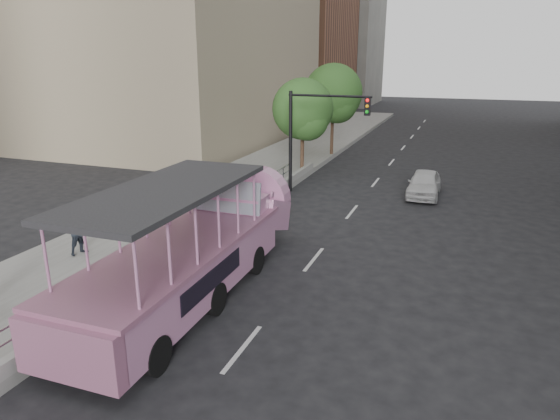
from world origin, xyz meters
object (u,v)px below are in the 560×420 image
(parking_sign, at_px, (214,205))
(street_tree_far, at_px, (334,96))
(car, at_px, (424,184))
(pedestrian_mid, at_px, (80,232))
(traffic_signal, at_px, (313,126))
(street_tree_near, at_px, (304,112))
(duck_boat, at_px, (198,249))

(parking_sign, relative_size, street_tree_far, 0.41)
(street_tree_far, bearing_deg, car, -48.97)
(pedestrian_mid, bearing_deg, traffic_signal, -5.43)
(car, relative_size, street_tree_far, 0.60)
(pedestrian_mid, height_order, street_tree_near, street_tree_near)
(street_tree_near, bearing_deg, car, -15.27)
(duck_boat, height_order, pedestrian_mid, duck_boat)
(traffic_signal, xyz_separation_m, street_tree_near, (-1.60, 3.43, 0.32))
(car, relative_size, street_tree_near, 0.67)
(street_tree_far, bearing_deg, traffic_signal, -81.57)
(street_tree_near, height_order, street_tree_far, street_tree_far)
(pedestrian_mid, xyz_separation_m, traffic_signal, (4.77, 11.51, 2.39))
(pedestrian_mid, xyz_separation_m, parking_sign, (3.71, 2.78, 0.58))
(car, xyz_separation_m, parking_sign, (-6.58, -10.22, 1.03))
(car, bearing_deg, street_tree_near, 164.39)
(duck_boat, distance_m, car, 14.53)
(duck_boat, bearing_deg, pedestrian_mid, 174.58)
(traffic_signal, distance_m, street_tree_near, 3.80)
(pedestrian_mid, height_order, traffic_signal, traffic_signal)
(duck_boat, height_order, car, duck_boat)
(pedestrian_mid, xyz_separation_m, street_tree_far, (3.37, 20.94, 3.20))
(traffic_signal, bearing_deg, street_tree_near, 114.98)
(pedestrian_mid, distance_m, traffic_signal, 12.69)
(parking_sign, distance_m, street_tree_far, 18.35)
(pedestrian_mid, bearing_deg, street_tree_near, 5.09)
(street_tree_far, bearing_deg, parking_sign, -88.95)
(car, distance_m, parking_sign, 12.19)
(parking_sign, xyz_separation_m, traffic_signal, (1.06, 8.73, 1.82))
(car, relative_size, traffic_signal, 0.74)
(traffic_signal, bearing_deg, duck_boat, -89.56)
(parking_sign, relative_size, street_tree_near, 0.47)
(traffic_signal, relative_size, street_tree_near, 0.91)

